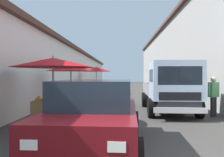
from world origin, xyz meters
The scene contains 11 objects.
ground centered at (13.50, 0.00, 0.00)m, with size 90.00×90.00×0.00m, color #3D3A38.
building_left_whitewash centered at (15.75, 7.33, 1.91)m, with size 49.80×7.50×3.81m.
building_right_concrete centered at (15.75, -7.33, 3.21)m, with size 49.80×7.50×6.40m.
fruit_stall_far_right centered at (4.55, 2.36, 1.69)m, with size 2.58×2.58×2.19m.
fruit_stall_mid_lane centered at (7.72, 2.45, 1.67)m, with size 2.17×2.17×2.20m.
fruit_stall_near_left centered at (17.45, 2.34, 1.80)m, with size 2.52×2.52×2.39m.
hatchback_car centered at (2.35, 0.75, 0.74)m, with size 3.97×2.05×1.45m.
delivery_truck centered at (6.67, -1.78, 1.04)m, with size 4.95×2.03×2.08m.
vendor_by_crates centered at (6.31, -3.29, 0.86)m, with size 0.42×0.51×1.51m.
parked_scooter centered at (15.74, 3.14, 0.45)m, with size 1.69×0.40×1.14m.
plastic_stool centered at (11.21, -1.97, 0.33)m, with size 0.30×0.30×0.43m.
Camera 1 is at (-2.65, 0.18, 1.55)m, focal length 37.48 mm.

